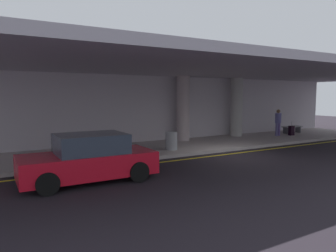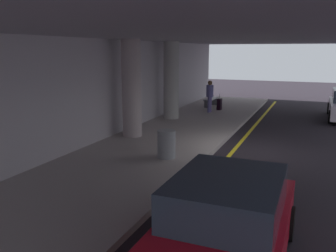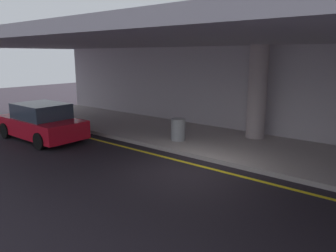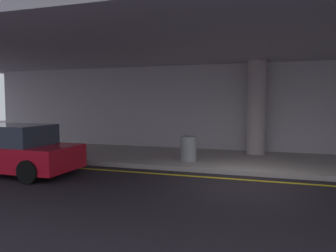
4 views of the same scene
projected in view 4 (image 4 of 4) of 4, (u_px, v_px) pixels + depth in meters
The scene contains 8 objects.
ground_plane at pixel (247, 184), 8.71m from camera, with size 60.00×60.00×0.00m, color black.
sidewalk at pixel (253, 161), 11.65m from camera, with size 26.00×4.20×0.15m, color #A59A97.
lane_stripe_yellow at pixel (248, 180), 9.17m from camera, with size 26.00×0.14×0.01m, color yellow.
support_column_far_left at pixel (256, 108), 12.80m from camera, with size 0.74×0.74×3.65m, color #A49395.
ceiling_overhang at pixel (255, 49), 10.90m from camera, with size 28.00×13.20×0.30m, color #9A94A0.
terminal_back_wall at pixel (257, 109), 13.66m from camera, with size 26.00×0.30×3.80m, color #B4ABB3.
car_red at pixel (12, 151), 9.95m from camera, with size 4.10×1.92×1.50m.
trash_bin_steel at pixel (189, 149), 11.34m from camera, with size 0.56×0.56×0.85m, color gray.
Camera 4 is at (0.60, -8.81, 2.18)m, focal length 35.01 mm.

